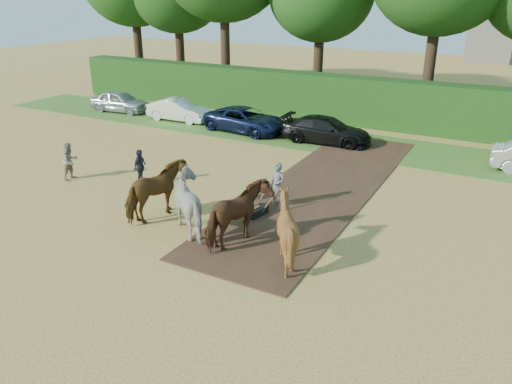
# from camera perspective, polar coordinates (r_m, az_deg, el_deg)

# --- Properties ---
(ground) EXTENTS (120.00, 120.00, 0.00)m
(ground) POSITION_cam_1_polar(r_m,az_deg,el_deg) (17.19, -5.88, -6.20)
(ground) COLOR gold
(ground) RESTS_ON ground
(earth_strip) EXTENTS (4.50, 17.00, 0.05)m
(earth_strip) POSITION_cam_1_polar(r_m,az_deg,el_deg) (22.23, 7.48, 0.59)
(earth_strip) COLOR #472D1C
(earth_strip) RESTS_ON ground
(grass_verge) EXTENTS (50.00, 5.00, 0.03)m
(grass_verge) POSITION_cam_1_polar(r_m,az_deg,el_deg) (28.96, 9.79, 5.59)
(grass_verge) COLOR #38601E
(grass_verge) RESTS_ON ground
(hedgerow) EXTENTS (46.00, 1.60, 3.00)m
(hedgerow) POSITION_cam_1_polar(r_m,az_deg,el_deg) (32.78, 12.59, 10.00)
(hedgerow) COLOR #14380F
(hedgerow) RESTS_ON ground
(spectator_near) EXTENTS (0.68, 0.86, 1.72)m
(spectator_near) POSITION_cam_1_polar(r_m,az_deg,el_deg) (24.28, -20.46, 3.32)
(spectator_near) COLOR #B2A98B
(spectator_near) RESTS_ON ground
(spectator_far) EXTENTS (0.58, 1.01, 1.61)m
(spectator_far) POSITION_cam_1_polar(r_m,az_deg,el_deg) (22.75, -13.11, 2.80)
(spectator_far) COLOR #22232D
(spectator_far) RESTS_ON ground
(plough_team) EXTENTS (7.49, 5.21, 2.19)m
(plough_team) POSITION_cam_1_polar(r_m,az_deg,el_deg) (17.30, -4.31, -1.93)
(plough_team) COLOR brown
(plough_team) RESTS_ON ground
(parked_cars) EXTENTS (36.60, 3.03, 1.49)m
(parked_cars) POSITION_cam_1_polar(r_m,az_deg,el_deg) (28.79, 7.48, 7.09)
(parked_cars) COLOR #AEB2B5
(parked_cars) RESTS_ON ground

